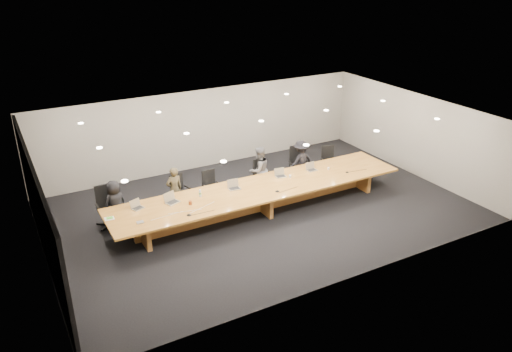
{
  "coord_description": "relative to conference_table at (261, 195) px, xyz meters",
  "views": [
    {
      "loc": [
        -6.5,
        -11.48,
        6.87
      ],
      "look_at": [
        0.0,
        0.3,
        1.0
      ],
      "focal_mm": 35.0,
      "sensor_mm": 36.0,
      "label": 1
    }
  ],
  "objects": [
    {
      "name": "ground",
      "position": [
        0.0,
        0.0,
        -0.52
      ],
      "size": [
        12.0,
        12.0,
        0.0
      ],
      "primitive_type": "plane",
      "color": "black",
      "rests_on": "ground"
    },
    {
      "name": "back_wall",
      "position": [
        0.0,
        4.0,
        0.88
      ],
      "size": [
        12.0,
        0.02,
        2.8
      ],
      "primitive_type": "cube",
      "color": "#AFA99F",
      "rests_on": "ground"
    },
    {
      "name": "left_wall_panel",
      "position": [
        -5.94,
        0.0,
        0.85
      ],
      "size": [
        0.08,
        7.84,
        2.74
      ],
      "primitive_type": "cube",
      "color": "black",
      "rests_on": "ground"
    },
    {
      "name": "conference_table",
      "position": [
        0.0,
        0.0,
        0.0
      ],
      "size": [
        9.0,
        1.8,
        0.75
      ],
      "color": "#915C1F",
      "rests_on": "ground"
    },
    {
      "name": "chair_far_left",
      "position": [
        -4.15,
        1.24,
        0.08
      ],
      "size": [
        0.65,
        0.65,
        1.2
      ],
      "primitive_type": null,
      "rotation": [
        0.0,
        0.0,
        0.06
      ],
      "color": "black",
      "rests_on": "ground"
    },
    {
      "name": "chair_left",
      "position": [
        -1.99,
        1.33,
        0.0
      ],
      "size": [
        0.64,
        0.64,
        1.05
      ],
      "primitive_type": null,
      "rotation": [
        0.0,
        0.0,
        0.24
      ],
      "color": "black",
      "rests_on": "ground"
    },
    {
      "name": "chair_mid_left",
      "position": [
        -1.02,
        1.26,
        -0.02
      ],
      "size": [
        0.53,
        0.53,
        1.01
      ],
      "primitive_type": null,
      "rotation": [
        0.0,
        0.0,
        0.04
      ],
      "color": "black",
      "rests_on": "ground"
    },
    {
      "name": "chair_mid_right",
      "position": [
        0.75,
        1.19,
        0.01
      ],
      "size": [
        0.64,
        0.64,
        1.07
      ],
      "primitive_type": null,
      "rotation": [
        0.0,
        0.0,
        0.19
      ],
      "color": "black",
      "rests_on": "ground"
    },
    {
      "name": "chair_right",
      "position": [
        2.16,
        1.3,
        0.07
      ],
      "size": [
        0.77,
        0.77,
        1.19
      ],
      "primitive_type": null,
      "rotation": [
        0.0,
        0.0,
        -0.33
      ],
      "color": "black",
      "rests_on": "ground"
    },
    {
      "name": "chair_far_right",
      "position": [
        3.35,
        1.18,
        0.0
      ],
      "size": [
        0.66,
        0.66,
        1.05
      ],
      "primitive_type": null,
      "rotation": [
        0.0,
        0.0,
        -0.29
      ],
      "color": "black",
      "rests_on": "ground"
    },
    {
      "name": "person_a",
      "position": [
        -3.97,
        1.14,
        0.16
      ],
      "size": [
        0.77,
        0.63,
        1.36
      ],
      "primitive_type": "imported",
      "rotation": [
        0.0,
        0.0,
        3.49
      ],
      "color": "black",
      "rests_on": "ground"
    },
    {
      "name": "person_b",
      "position": [
        -2.22,
        1.21,
        0.17
      ],
      "size": [
        0.53,
        0.38,
        1.38
      ],
      "primitive_type": "imported",
      "rotation": [
        0.0,
        0.0,
        3.24
      ],
      "color": "#3D3521",
      "rests_on": "ground"
    },
    {
      "name": "person_c",
      "position": [
        0.58,
        1.15,
        0.24
      ],
      "size": [
        0.85,
        0.72,
        1.52
      ],
      "primitive_type": "imported",
      "rotation": [
        0.0,
        0.0,
        3.36
      ],
      "color": "#555457",
      "rests_on": "ground"
    },
    {
      "name": "person_d",
      "position": [
        2.2,
        1.22,
        0.19
      ],
      "size": [
        0.97,
        0.62,
        1.43
      ],
      "primitive_type": "imported",
      "rotation": [
        0.0,
        0.0,
        3.24
      ],
      "color": "black",
      "rests_on": "ground"
    },
    {
      "name": "laptop_a",
      "position": [
        -3.54,
        0.42,
        0.35
      ],
      "size": [
        0.38,
        0.33,
        0.25
      ],
      "primitive_type": null,
      "rotation": [
        0.0,
        0.0,
        0.38
      ],
      "color": "tan",
      "rests_on": "conference_table"
    },
    {
      "name": "laptop_b",
      "position": [
        -2.61,
        0.3,
        0.37
      ],
      "size": [
        0.44,
        0.38,
        0.29
      ],
      "primitive_type": null,
      "rotation": [
        0.0,
        0.0,
        0.37
      ],
      "color": "tan",
      "rests_on": "conference_table"
    },
    {
      "name": "laptop_c",
      "position": [
        -0.73,
        0.28,
        0.36
      ],
      "size": [
        0.36,
        0.28,
        0.27
      ],
      "primitive_type": null,
      "rotation": [
        0.0,
        0.0,
        -0.08
      ],
      "color": "tan",
      "rests_on": "conference_table"
    },
    {
      "name": "laptop_d",
      "position": [
        0.91,
        0.38,
        0.36
      ],
      "size": [
        0.35,
        0.27,
        0.26
      ],
      "primitive_type": null,
      "rotation": [
        0.0,
        0.0,
        -0.12
      ],
      "color": "#B7AC8C",
      "rests_on": "conference_table"
    },
    {
      "name": "laptop_e",
      "position": [
        2.03,
        0.34,
        0.35
      ],
      "size": [
        0.32,
        0.23,
        0.25
      ],
      "primitive_type": null,
      "rotation": [
        0.0,
        0.0,
        -0.0
      ],
      "color": "#C1B093",
      "rests_on": "conference_table"
    },
    {
      "name": "water_bottle",
      "position": [
        -1.79,
        0.29,
        0.33
      ],
      "size": [
        0.07,
        0.07,
        0.2
      ],
      "primitive_type": "cylinder",
      "rotation": [
        0.0,
        0.0,
        0.13
      ],
      "color": "silver",
      "rests_on": "conference_table"
    },
    {
      "name": "amber_mug",
      "position": [
        -2.22,
        -0.04,
        0.28
      ],
      "size": [
        0.09,
        0.09,
        0.11
      ],
      "primitive_type": "cylinder",
      "rotation": [
        0.0,
        0.0,
        0.03
      ],
      "color": "brown",
      "rests_on": "conference_table"
    },
    {
      "name": "paper_cup_near",
      "position": [
        1.13,
        0.19,
        0.27
      ],
      "size": [
        0.09,
        0.09,
        0.09
      ],
      "primitive_type": "cone",
      "rotation": [
        0.0,
        0.0,
        0.27
      ],
      "color": "white",
      "rests_on": "conference_table"
    },
    {
      "name": "paper_cup_far",
      "position": [
        2.53,
        0.14,
        0.27
      ],
      "size": [
        0.08,
        0.08,
        0.08
      ],
      "primitive_type": "cone",
      "rotation": [
        0.0,
        0.0,
        -0.2
      ],
      "color": "white",
      "rests_on": "conference_table"
    },
    {
      "name": "notepad",
      "position": [
        -4.35,
        0.22,
        0.24
      ],
      "size": [
        0.26,
        0.21,
        0.01
      ],
      "primitive_type": "cube",
      "rotation": [
        0.0,
        0.0,
        -0.09
      ],
      "color": "silver",
      "rests_on": "conference_table"
    },
    {
      "name": "lime_gadget",
      "position": [
        -4.34,
        0.21,
        0.26
      ],
      "size": [
        0.17,
        0.11,
        0.02
      ],
      "primitive_type": "cube",
      "rotation": [
        0.0,
        0.0,
        -0.11
      ],
      "color": "#51BE32",
      "rests_on": "notepad"
    },
    {
      "name": "av_box",
      "position": [
        -3.72,
        -0.37,
        0.24
      ],
      "size": [
        0.18,
        0.14,
        0.03
      ],
      "primitive_type": "cube",
      "rotation": [
        0.0,
        0.0,
        -0.02
      ],
      "color": "#B1B0B6",
      "rests_on": "conference_table"
    },
    {
      "name": "mic_left",
      "position": [
        -2.48,
        -0.59,
        0.25
      ],
      "size": [
        0.15,
        0.15,
        0.03
      ],
      "primitive_type": "cone",
      "rotation": [
        0.0,
        0.0,
        0.08
      ],
      "color": "black",
      "rests_on": "conference_table"
    },
    {
      "name": "mic_center",
      "position": [
        0.28,
        -0.47,
        0.25
      ],
      "size": [
        0.15,
        0.15,
        0.03
      ],
      "primitive_type": "cone",
      "rotation": [
        0.0,
        0.0,
        0.21
      ],
      "color": "black",
      "rests_on": "conference_table"
    },
    {
      "name": "mic_right",
      "position": [
        2.91,
        -0.33,
        0.24
      ],
      "size": [
        0.12,
        0.12,
        0.03
      ],
      "primitive_type": "cone",
      "rotation": [
        0.0,
        0.0,
        -0.18
      ],
      "color": "black",
      "rests_on": "conference_table"
    }
  ]
}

